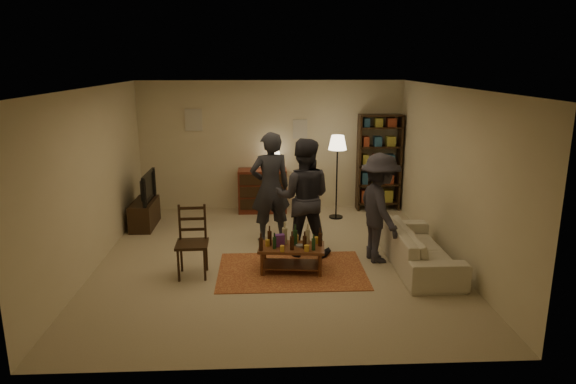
{
  "coord_description": "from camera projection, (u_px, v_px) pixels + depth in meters",
  "views": [
    {
      "loc": [
        -0.17,
        -7.69,
        3.07
      ],
      "look_at": [
        0.21,
        0.1,
        1.08
      ],
      "focal_mm": 32.0,
      "sensor_mm": 36.0,
      "label": 1
    }
  ],
  "objects": [
    {
      "name": "person_by_sofa",
      "position": [
        379.0,
        208.0,
        7.97
      ],
      "size": [
        0.82,
        1.2,
        1.72
      ],
      "primitive_type": "imported",
      "rotation": [
        0.0,
        0.0,
        1.75
      ],
      "color": "#2C2A33",
      "rests_on": "ground"
    },
    {
      "name": "sofa",
      "position": [
        419.0,
        248.0,
        7.85
      ],
      "size": [
        0.81,
        2.08,
        0.61
      ],
      "primitive_type": "imported",
      "rotation": [
        0.0,
        0.0,
        1.57
      ],
      "color": "beige",
      "rests_on": "ground"
    },
    {
      "name": "person_right",
      "position": [
        303.0,
        197.0,
        8.21
      ],
      "size": [
        1.02,
        0.85,
        1.91
      ],
      "primitive_type": "imported",
      "rotation": [
        0.0,
        0.0,
        3.0
      ],
      "color": "#282830",
      "rests_on": "ground"
    },
    {
      "name": "floor_lamp",
      "position": [
        337.0,
        148.0,
        10.03
      ],
      "size": [
        0.36,
        0.36,
        1.67
      ],
      "color": "black",
      "rests_on": "ground"
    },
    {
      "name": "coffee_table",
      "position": [
        291.0,
        248.0,
        7.65
      ],
      "size": [
        1.02,
        0.63,
        0.74
      ],
      "rotation": [
        0.0,
        0.0,
        -0.11
      ],
      "color": "brown",
      "rests_on": "ground"
    },
    {
      "name": "dresser",
      "position": [
        263.0,
        189.0,
        10.71
      ],
      "size": [
        1.0,
        0.5,
        1.36
      ],
      "color": "maroon",
      "rests_on": "ground"
    },
    {
      "name": "tv_stand",
      "position": [
        144.0,
        207.0,
        9.74
      ],
      "size": [
        0.4,
        1.0,
        1.06
      ],
      "color": "#321E10",
      "rests_on": "ground"
    },
    {
      "name": "dining_chair",
      "position": [
        192.0,
        238.0,
        7.5
      ],
      "size": [
        0.48,
        0.48,
        1.06
      ],
      "rotation": [
        0.0,
        0.0,
        0.04
      ],
      "color": "#321E10",
      "rests_on": "ground"
    },
    {
      "name": "person_left",
      "position": [
        270.0,
        187.0,
        8.83
      ],
      "size": [
        0.79,
        0.62,
        1.93
      ],
      "primitive_type": "imported",
      "rotation": [
        0.0,
        0.0,
        3.39
      ],
      "color": "#27282E",
      "rests_on": "ground"
    },
    {
      "name": "room_shell",
      "position": [
        240.0,
        124.0,
        10.61
      ],
      "size": [
        6.0,
        6.0,
        6.0
      ],
      "color": "beige",
      "rests_on": "ground"
    },
    {
      "name": "rug",
      "position": [
        292.0,
        271.0,
        7.74
      ],
      "size": [
        2.2,
        1.5,
        0.01
      ],
      "primitive_type": "cube",
      "color": "maroon",
      "rests_on": "ground"
    },
    {
      "name": "bookshelf",
      "position": [
        379.0,
        162.0,
        10.75
      ],
      "size": [
        0.9,
        0.34,
        2.02
      ],
      "color": "#321E10",
      "rests_on": "ground"
    },
    {
      "name": "floor",
      "position": [
        275.0,
        259.0,
        8.21
      ],
      "size": [
        6.0,
        6.0,
        0.0
      ],
      "primitive_type": "plane",
      "color": "#C6B793",
      "rests_on": "ground"
    }
  ]
}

